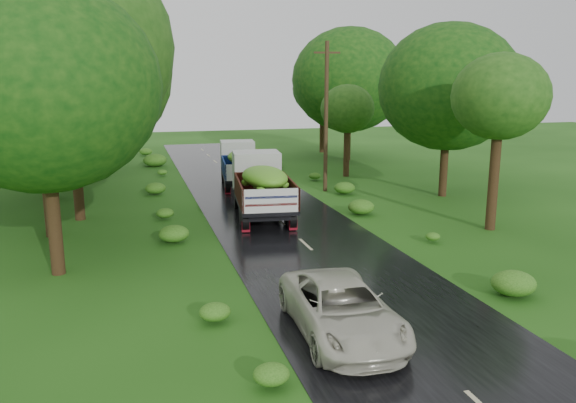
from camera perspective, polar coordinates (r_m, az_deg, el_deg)
name	(u,v)px	position (r m, az deg, el deg)	size (l,w,h in m)	color
ground	(397,328)	(15.51, 11.00, -12.54)	(120.00, 120.00, 0.00)	#19440E
road	(332,268)	(19.75, 4.46, -6.78)	(6.50, 80.00, 0.02)	black
road_lines	(322,259)	(20.64, 3.49, -5.89)	(0.12, 69.60, 0.00)	#BFB78C
truck_near	(261,183)	(26.92, -2.76, 1.92)	(3.14, 7.01, 2.85)	black
truck_far	(240,162)	(34.75, -4.91, 3.99)	(2.83, 6.35, 2.59)	black
car	(341,309)	(14.66, 5.46, -10.78)	(2.33, 5.04, 1.40)	beige
utility_pole	(326,116)	(32.66, 3.90, 8.69)	(1.50, 0.35, 8.57)	#382616
trees_left	(56,66)	(33.29, -22.47, 12.58)	(6.72, 32.13, 10.11)	black
trees_right	(375,88)	(39.84, 8.85, 11.32)	(6.57, 30.38, 8.36)	black
shrubs	(269,205)	(27.96, -1.91, -0.32)	(11.90, 44.00, 0.70)	#295E16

